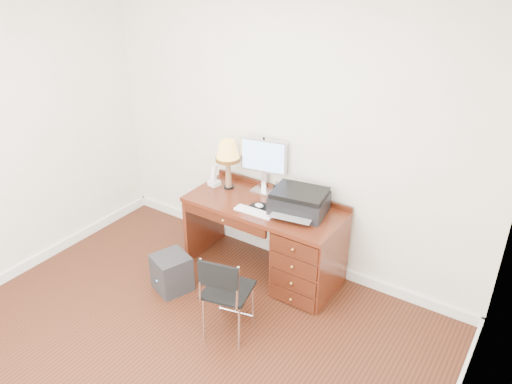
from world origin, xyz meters
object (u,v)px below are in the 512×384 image
Objects in this scene: monitor at (264,159)px; printer at (299,202)px; leg_lamp at (228,154)px; chair at (223,288)px; equipment_box at (172,273)px; desk at (294,245)px; phone at (214,179)px.

monitor is 0.58m from printer.
chair is at bearing -56.17° from leg_lamp.
monitor is 1.36m from chair.
desk is at bearing 59.21° from equipment_box.
desk is 1.07m from leg_lamp.
desk is at bearing 69.02° from chair.
phone is (-0.96, 0.06, 0.40)m from desk.
monitor reaches higher than equipment_box.
printer is 1.36m from equipment_box.
printer is 1.05m from chair.
desk is 0.93m from chair.
phone is 1.00m from equipment_box.
desk is 2.84× the size of monitor.
printer is at bearing -2.85° from leg_lamp.
leg_lamp is at bearing 23.69° from phone.
desk is 7.09× the size of phone.
phone is at bearing 116.93° from chair.
desk is 3.02× the size of leg_lamp.
equipment_box is (-0.90, -0.76, -0.68)m from printer.
leg_lamp is at bearing -166.07° from monitor.
desk reaches higher than equipment_box.
chair is (-0.14, -0.97, -0.38)m from printer.
desk is at bearing -115.06° from printer.
desk is 1.04m from phone.
printer reaches higher than desk.
monitor is at bearing 33.50° from phone.
equipment_box is (0.07, -0.77, -0.63)m from phone.
printer is 1.09× the size of leg_lamp.
printer is (0.50, -0.19, -0.23)m from monitor.
equipment_box is at bearing -72.16° from phone.
phone is at bearing 176.42° from desk.
monitor is 2.50× the size of phone.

